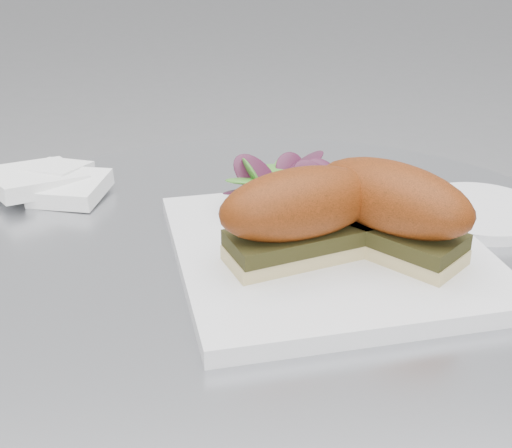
{
  "coord_description": "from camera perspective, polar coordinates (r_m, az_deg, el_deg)",
  "views": [
    {
      "loc": [
        -0.07,
        -0.54,
        1.04
      ],
      "look_at": [
        -0.01,
        0.02,
        0.77
      ],
      "focal_mm": 50.0,
      "sensor_mm": 36.0,
      "label": 1
    }
  ],
  "objects": [
    {
      "name": "plate",
      "position": [
        0.64,
        5.83,
        -2.25
      ],
      "size": [
        0.3,
        0.3,
        0.02
      ],
      "primitive_type": "cube",
      "rotation": [
        0.0,
        0.0,
        0.12
      ],
      "color": "silver",
      "rests_on": "table"
    },
    {
      "name": "sandwich_left",
      "position": [
        0.59,
        3.54,
        0.88
      ],
      "size": [
        0.16,
        0.11,
        0.08
      ],
      "rotation": [
        0.0,
        0.0,
        0.31
      ],
      "color": "#C9B67E",
      "rests_on": "plate"
    },
    {
      "name": "sandwich_right",
      "position": [
        0.62,
        10.78,
        1.35
      ],
      "size": [
        0.15,
        0.16,
        0.08
      ],
      "rotation": [
        0.0,
        0.0,
        -0.83
      ],
      "color": "#C9B67E",
      "rests_on": "plate"
    },
    {
      "name": "salad",
      "position": [
        0.69,
        2.44,
        3.11
      ],
      "size": [
        0.1,
        0.1,
        0.05
      ],
      "primitive_type": null,
      "color": "#509531",
      "rests_on": "plate"
    },
    {
      "name": "napkin",
      "position": [
        0.8,
        -15.95,
        2.84
      ],
      "size": [
        0.15,
        0.15,
        0.02
      ],
      "primitive_type": null,
      "rotation": [
        0.0,
        0.0,
        0.21
      ],
      "color": "white",
      "rests_on": "table"
    },
    {
      "name": "saucer",
      "position": [
        0.75,
        17.54,
        0.91
      ],
      "size": [
        0.13,
        0.13,
        0.01
      ],
      "primitive_type": "cylinder",
      "color": "silver",
      "rests_on": "table"
    }
  ]
}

